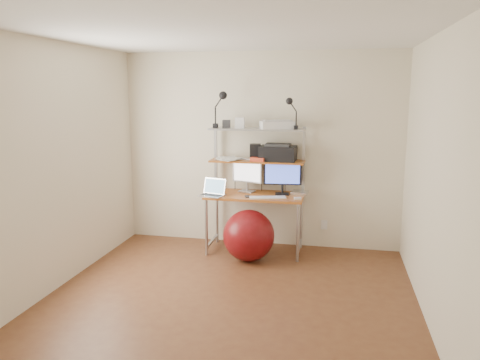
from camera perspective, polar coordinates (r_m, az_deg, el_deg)
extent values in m
plane|color=brown|center=(4.71, -1.31, -14.38)|extent=(3.60, 3.60, 0.00)
plane|color=silver|center=(4.29, -1.46, 17.45)|extent=(3.60, 3.60, 0.00)
plane|color=beige|center=(6.08, 2.48, 3.66)|extent=(3.60, 0.00, 3.60)
plane|color=beige|center=(2.65, -10.28, -5.84)|extent=(3.60, 0.00, 3.60)
plane|color=beige|center=(5.05, -21.72, 1.45)|extent=(0.00, 3.60, 3.60)
plane|color=beige|center=(4.30, 22.68, -0.13)|extent=(0.00, 3.60, 3.60)
cube|color=#AD5621|center=(5.82, 1.86, -1.91)|extent=(1.20, 0.60, 0.03)
cylinder|color=#A0A0A5|center=(5.78, -4.11, -5.79)|extent=(0.04, 0.04, 0.71)
cylinder|color=#A0A0A5|center=(6.27, -2.81, -4.47)|extent=(0.04, 0.04, 0.71)
cylinder|color=#A0A0A5|center=(5.59, 7.07, -6.43)|extent=(0.04, 0.04, 0.71)
cylinder|color=#A0A0A5|center=(6.09, 7.48, -5.00)|extent=(0.04, 0.04, 0.71)
cube|color=#A0A0A5|center=(6.11, -2.97, 2.75)|extent=(0.03, 0.04, 0.84)
cube|color=#A0A0A5|center=(5.93, 7.76, 2.41)|extent=(0.03, 0.04, 0.84)
cube|color=#AD5621|center=(5.87, 2.10, 2.32)|extent=(1.18, 0.34, 0.02)
cube|color=#A0A0A5|center=(5.82, 2.13, 6.22)|extent=(1.18, 0.34, 0.02)
cube|color=silver|center=(6.18, 10.22, -5.40)|extent=(0.08, 0.01, 0.12)
cube|color=#B4B4B9|center=(5.96, 0.85, -1.36)|extent=(0.22, 0.19, 0.01)
cylinder|color=#B4B4B9|center=(5.97, 0.89, -0.77)|extent=(0.03, 0.03, 0.10)
cube|color=#B4B4B9|center=(5.93, 0.89, 1.17)|extent=(0.40, 0.15, 0.31)
plane|color=white|center=(5.92, 0.86, 1.14)|extent=(0.35, 0.11, 0.37)
cube|color=black|center=(5.83, 5.16, -1.69)|extent=(0.18, 0.15, 0.01)
cylinder|color=black|center=(5.84, 5.19, -1.08)|extent=(0.03, 0.03, 0.10)
cube|color=black|center=(5.80, 5.22, 0.78)|extent=(0.47, 0.07, 0.28)
plane|color=blue|center=(5.78, 5.20, 0.75)|extent=(0.42, 0.04, 0.42)
cube|color=silver|center=(5.73, -3.47, -1.88)|extent=(0.34, 0.28, 0.01)
cube|color=#2C2B2E|center=(5.73, -3.47, -1.79)|extent=(0.28, 0.19, 0.00)
cube|color=silver|center=(5.80, -2.97, -0.70)|extent=(0.30, 0.14, 0.19)
plane|color=#7BACCD|center=(5.80, -2.97, -0.70)|extent=(0.28, 0.14, 0.26)
cube|color=silver|center=(5.63, 3.38, -2.13)|extent=(0.46, 0.24, 0.01)
cube|color=silver|center=(5.59, 7.05, -2.23)|extent=(0.09, 0.07, 0.02)
cube|color=silver|center=(5.87, 7.28, -1.54)|extent=(0.22, 0.22, 0.04)
cube|color=black|center=(5.67, 0.95, -2.03)|extent=(0.10, 0.13, 0.01)
cube|color=black|center=(5.83, 4.64, 3.26)|extent=(0.46, 0.32, 0.18)
cube|color=#2C2B2E|center=(5.82, 4.65, 4.30)|extent=(0.31, 0.24, 0.03)
cube|color=black|center=(5.88, 1.86, 3.44)|extent=(0.16, 0.16, 0.20)
cube|color=red|center=(5.77, 2.25, 2.54)|extent=(0.20, 0.16, 0.05)
cube|color=silver|center=(5.77, 4.54, 6.71)|extent=(0.46, 0.38, 0.09)
cube|color=#B4B4B9|center=(5.77, 4.54, 7.24)|extent=(0.39, 0.30, 0.02)
cube|color=silver|center=(5.82, -0.02, 6.98)|extent=(0.12, 0.10, 0.13)
cube|color=#2C2B2E|center=(5.90, -1.67, 6.86)|extent=(0.11, 0.11, 0.10)
cube|color=black|center=(5.87, -3.01, 6.63)|extent=(0.06, 0.07, 0.06)
cylinder|color=black|center=(5.86, -3.02, 7.87)|extent=(0.02, 0.02, 0.20)
sphere|color=black|center=(5.82, -2.08, 10.28)|extent=(0.10, 0.10, 0.10)
cube|color=black|center=(5.68, 6.84, 6.38)|extent=(0.05, 0.06, 0.05)
cylinder|color=black|center=(5.67, 6.86, 7.46)|extent=(0.01, 0.01, 0.17)
sphere|color=black|center=(5.66, 6.03, 9.55)|extent=(0.08, 0.08, 0.08)
sphere|color=maroon|center=(5.62, 1.06, -6.77)|extent=(0.62, 0.62, 0.62)
cube|color=white|center=(5.96, -1.64, 2.59)|extent=(0.30, 0.34, 0.00)
cube|color=white|center=(5.88, -1.18, 2.52)|extent=(0.33, 0.35, 0.00)
cube|color=white|center=(5.99, -1.88, 2.72)|extent=(0.22, 0.29, 0.00)
cube|color=white|center=(5.90, -0.98, 2.66)|extent=(0.26, 0.32, 0.00)
cube|color=white|center=(5.93, -1.43, 2.74)|extent=(0.31, 0.34, 0.00)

